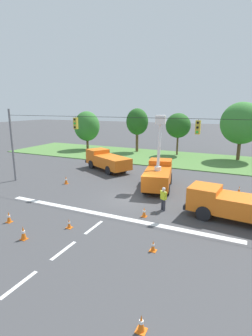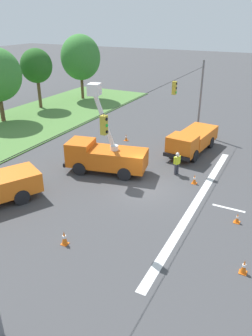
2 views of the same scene
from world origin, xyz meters
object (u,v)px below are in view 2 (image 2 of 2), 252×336
at_px(tree_east_end, 81,58).
at_px(traffic_cone_near_bucket, 195,179).
at_px(road_worker, 177,162).
at_px(utility_truck_bucket_lift, 104,155).
at_px(traffic_cone_foreground_right, 237,218).
at_px(traffic_cone_lane_edge_a, 126,138).
at_px(traffic_cone_lane_edge_b, 244,267).
at_px(traffic_cone_far_left, 64,238).
at_px(tree_far_east, 36,66).
at_px(utility_truck_support_far, 192,140).

distance_m(tree_east_end, traffic_cone_near_bucket, 29.04).
bearing_deg(road_worker, utility_truck_bucket_lift, 112.21).
height_order(traffic_cone_foreground_right, traffic_cone_lane_edge_a, traffic_cone_lane_edge_a).
distance_m(traffic_cone_lane_edge_b, traffic_cone_far_left, 8.91).
bearing_deg(traffic_cone_near_bucket, utility_truck_bucket_lift, 100.24).
bearing_deg(traffic_cone_lane_edge_a, utility_truck_bucket_lift, -166.22).
bearing_deg(traffic_cone_lane_edge_a, traffic_cone_near_bucket, -124.22).
xyz_separation_m(tree_far_east, traffic_cone_lane_edge_b, (-19.27, -28.44, -4.91)).
bearing_deg(utility_truck_support_far, utility_truck_bucket_lift, 145.61).
bearing_deg(traffic_cone_far_left, utility_truck_support_far, -7.72).
bearing_deg(tree_east_end, traffic_cone_lane_edge_b, -134.54).
bearing_deg(traffic_cone_lane_edge_b, utility_truck_bucket_lift, 60.05).
bearing_deg(traffic_cone_lane_edge_b, traffic_cone_near_bucket, 30.82).
bearing_deg(traffic_cone_far_left, tree_far_east, 42.80).
xyz_separation_m(tree_far_east, traffic_cone_lane_edge_a, (-5.85, -15.44, -4.98)).
xyz_separation_m(traffic_cone_lane_edge_b, traffic_cone_far_left, (-2.07, 8.67, 0.04)).
height_order(road_worker, traffic_cone_far_left, road_worker).
xyz_separation_m(traffic_cone_near_bucket, traffic_cone_lane_edge_b, (-7.72, -4.60, 0.01)).
height_order(traffic_cone_near_bucket, traffic_cone_lane_edge_a, traffic_cone_near_bucket).
xyz_separation_m(tree_east_end, traffic_cone_far_left, (-28.12, -17.80, -5.31)).
xyz_separation_m(traffic_cone_near_bucket, traffic_cone_far_left, (-9.79, 4.07, 0.05)).
bearing_deg(utility_truck_bucket_lift, traffic_cone_lane_edge_a, 13.78).
distance_m(utility_truck_support_far, traffic_cone_far_left, 15.64).
bearing_deg(traffic_cone_lane_edge_b, traffic_cone_far_left, 103.42).
distance_m(road_worker, traffic_cone_lane_edge_a, 8.34).
distance_m(utility_truck_bucket_lift, utility_truck_support_far, 8.37).
relative_size(traffic_cone_foreground_right, traffic_cone_far_left, 0.76).
bearing_deg(traffic_cone_foreground_right, traffic_cone_far_left, 128.77).
bearing_deg(tree_far_east, traffic_cone_near_bucket, -115.87).
distance_m(traffic_cone_foreground_right, traffic_cone_far_left, 9.83).
xyz_separation_m(tree_far_east, traffic_cone_foreground_right, (-15.19, -27.43, -4.98)).
height_order(utility_truck_bucket_lift, road_worker, utility_truck_bucket_lift).
bearing_deg(utility_truck_support_far, road_worker, -176.21).
xyz_separation_m(utility_truck_bucket_lift, traffic_cone_lane_edge_b, (-6.51, -11.30, -1.03)).
distance_m(traffic_cone_foreground_right, traffic_cone_lane_edge_a, 15.19).
relative_size(traffic_cone_lane_edge_a, traffic_cone_far_left, 0.76).
bearing_deg(tree_far_east, utility_truck_support_far, -105.01).
xyz_separation_m(utility_truck_support_far, traffic_cone_near_bucket, (-5.70, -1.97, -0.78)).
relative_size(traffic_cone_near_bucket, traffic_cone_lane_edge_a, 1.16).
xyz_separation_m(utility_truck_support_far, traffic_cone_lane_edge_a, (0.01, 6.42, -0.84)).
height_order(traffic_cone_near_bucket, traffic_cone_lane_edge_b, traffic_cone_lane_edge_b).
height_order(utility_truck_support_far, traffic_cone_lane_edge_b, utility_truck_support_far).
xyz_separation_m(tree_east_end, traffic_cone_lane_edge_a, (-12.63, -13.48, -5.42)).
bearing_deg(traffic_cone_foreground_right, traffic_cone_lane_edge_a, 52.10).
xyz_separation_m(tree_far_east, road_worker, (-10.71, -22.19, -4.27)).
bearing_deg(traffic_cone_foreground_right, utility_truck_bucket_lift, 76.77).
relative_size(utility_truck_bucket_lift, traffic_cone_far_left, 8.24).
bearing_deg(traffic_cone_foreground_right, road_worker, 49.51).
bearing_deg(tree_east_end, traffic_cone_near_bucket, -129.98).
height_order(tree_far_east, traffic_cone_near_bucket, tree_far_east).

